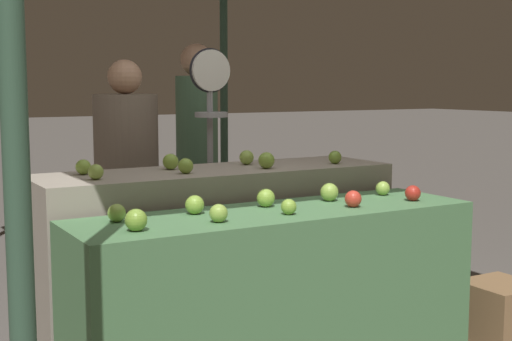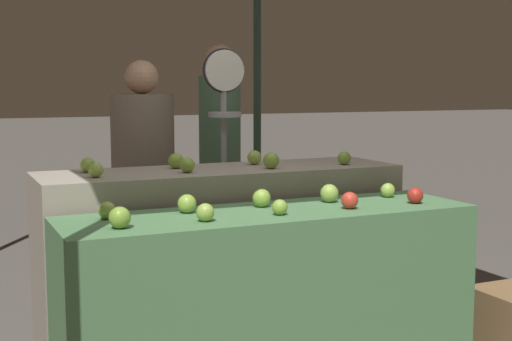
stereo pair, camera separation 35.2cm
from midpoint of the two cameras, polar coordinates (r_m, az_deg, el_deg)
display_counter_front at (r=3.35m, az=4.23°, el=-10.61°), size 1.92×0.55×0.87m
display_counter_back at (r=3.85m, az=-0.07°, el=-7.27°), size 1.92×0.55×1.00m
apple_front_0 at (r=2.86m, az=-7.41°, el=-3.79°), size 0.09×0.09×0.09m
apple_front_1 at (r=2.98m, az=-0.72°, el=-3.40°), size 0.08×0.08×0.08m
apple_front_2 at (r=3.14m, az=5.13°, el=-2.97°), size 0.07×0.07×0.07m
apple_front_3 at (r=3.34m, az=10.51°, el=-2.39°), size 0.08×0.08×0.08m
apple_front_4 at (r=3.56m, az=15.41°, el=-1.97°), size 0.08×0.08×0.08m
apple_front_5 at (r=3.07m, az=-8.65°, el=-3.20°), size 0.08×0.08×0.08m
apple_front_6 at (r=3.18m, az=-2.41°, el=-2.69°), size 0.09×0.09×0.09m
apple_front_7 at (r=3.34m, az=3.47°, el=-2.24°), size 0.09×0.09×0.09m
apple_front_8 at (r=3.51m, az=8.75°, el=-1.83°), size 0.09×0.09×0.09m
apple_front_9 at (r=3.72m, az=13.18°, el=-1.56°), size 0.07×0.07×0.07m
apple_back_0 at (r=3.44m, az=-9.86°, el=0.02°), size 0.07×0.07×0.07m
apple_back_1 at (r=3.58m, az=-2.73°, el=0.42°), size 0.08×0.08×0.08m
apple_back_2 at (r=3.76m, az=3.90°, el=0.79°), size 0.09×0.09×0.09m
apple_back_3 at (r=3.99m, az=9.58°, el=0.97°), size 0.07×0.07×0.07m
apple_back_4 at (r=3.64m, az=-10.64°, el=0.41°), size 0.08×0.08×0.08m
apple_back_5 at (r=3.76m, az=-3.79°, el=0.77°), size 0.08×0.08×0.08m
apple_back_6 at (r=3.95m, az=2.43°, el=1.04°), size 0.08×0.08×0.08m
produce_scale at (r=4.30m, az=-0.22°, el=3.64°), size 0.27×0.20×1.66m
person_vendor_at_scale at (r=4.48m, az=-6.80°, el=-0.02°), size 0.53×0.53×1.59m
person_customer_left at (r=5.13m, az=-0.95°, el=2.19°), size 0.34×0.34×1.73m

